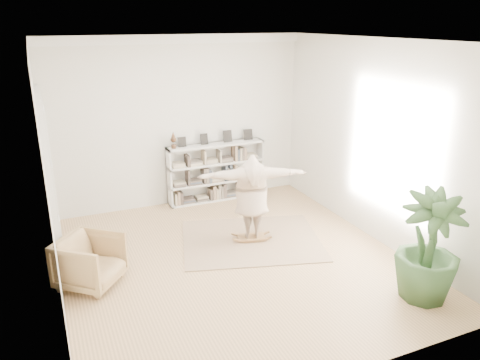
# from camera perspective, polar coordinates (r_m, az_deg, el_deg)

# --- Properties ---
(floor) EXTENTS (6.00, 6.00, 0.00)m
(floor) POSITION_cam_1_polar(r_m,az_deg,el_deg) (8.06, -0.72, -9.79)
(floor) COLOR #9D7A51
(floor) RESTS_ON ground
(room_shell) EXTENTS (6.00, 6.00, 6.00)m
(room_shell) POSITION_cam_1_polar(r_m,az_deg,el_deg) (9.85, -7.75, 16.67)
(room_shell) COLOR silver
(room_shell) RESTS_ON floor
(doors) EXTENTS (0.09, 1.78, 2.92)m
(doors) POSITION_cam_1_polar(r_m,az_deg,el_deg) (8.20, -22.17, -0.08)
(doors) COLOR white
(doors) RESTS_ON floor
(bookshelf) EXTENTS (2.20, 0.35, 1.64)m
(bookshelf) POSITION_cam_1_polar(r_m,az_deg,el_deg) (10.48, -2.96, 0.92)
(bookshelf) COLOR silver
(bookshelf) RESTS_ON floor
(armchair) EXTENTS (1.21, 1.20, 0.79)m
(armchair) POSITION_cam_1_polar(r_m,az_deg,el_deg) (7.58, -17.80, -9.42)
(armchair) COLOR tan
(armchair) RESTS_ON floor
(rug) EXTENTS (2.95, 2.61, 0.02)m
(rug) POSITION_cam_1_polar(r_m,az_deg,el_deg) (8.74, 1.38, -7.32)
(rug) COLOR tan
(rug) RESTS_ON floor
(rocker_board) EXTENTS (0.56, 0.42, 0.11)m
(rocker_board) POSITION_cam_1_polar(r_m,az_deg,el_deg) (8.71, 1.39, -6.99)
(rocker_board) COLOR olive
(rocker_board) RESTS_ON rug
(person) EXTENTS (2.01, 1.04, 1.58)m
(person) POSITION_cam_1_polar(r_m,az_deg,el_deg) (8.38, 1.43, -1.77)
(person) COLOR #C4AA93
(person) RESTS_ON rocker_board
(houseplant) EXTENTS (1.22, 1.22, 1.64)m
(houseplant) POSITION_cam_1_polar(r_m,az_deg,el_deg) (7.23, 22.01, -7.56)
(houseplant) COLOR #2D4B25
(houseplant) RESTS_ON floor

